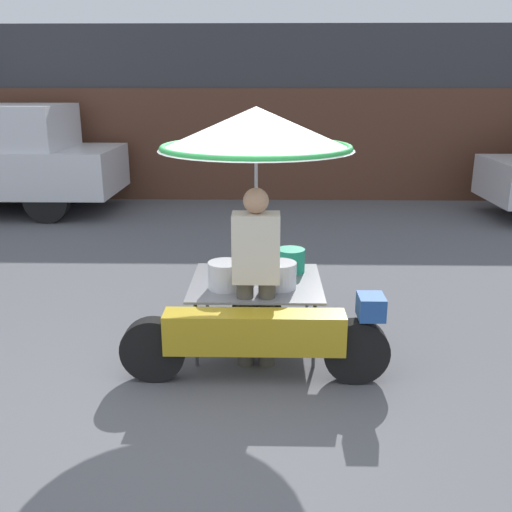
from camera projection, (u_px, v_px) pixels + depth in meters
The scene contains 4 objects.
ground_plane at pixel (211, 397), 4.33m from camera, with size 36.00×36.00×0.00m, color #56565B.
shopfront_building at pixel (248, 113), 12.09m from camera, with size 28.00×2.06×3.35m.
vendor_motorcycle_cart at pixel (257, 174), 4.67m from camera, with size 2.13×1.62×2.11m.
vendor_person at pixel (256, 270), 4.60m from camera, with size 0.38×0.22×1.51m.
Camera 1 is at (0.42, -3.82, 2.30)m, focal length 40.00 mm.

